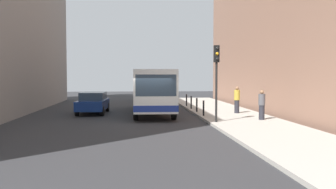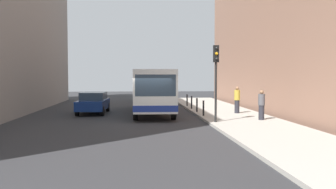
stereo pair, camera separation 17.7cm
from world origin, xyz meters
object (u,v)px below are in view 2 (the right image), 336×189
at_px(traffic_light, 216,69).
at_px(bollard_far, 192,102).
at_px(bus, 153,89).
at_px(car_beside_bus, 93,102).
at_px(bollard_farthest, 187,100).
at_px(bollard_mid, 197,105).
at_px(pedestrian_near_signal, 262,105).
at_px(pedestrian_mid_sidewalk, 237,100).
at_px(bollard_near, 203,108).
at_px(car_behind_bus, 155,94).

xyz_separation_m(traffic_light, bollard_far, (-0.10, 8.07, -2.38)).
bearing_deg(bus, traffic_light, 116.28).
relative_size(car_beside_bus, bollard_farthest, 4.71).
bearing_deg(bollard_mid, pedestrian_near_signal, -59.03).
bearing_deg(car_beside_bus, pedestrian_mid_sidewalk, 170.32).
height_order(car_beside_bus, bollard_mid, car_beside_bus).
xyz_separation_m(car_beside_bus, pedestrian_mid_sidewalk, (9.62, -2.05, 0.25)).
bearing_deg(bollard_farthest, pedestrian_mid_sidewalk, -67.41).
distance_m(traffic_light, bollard_near, 3.92).
relative_size(bus, car_beside_bus, 2.47).
xyz_separation_m(bus, bollard_near, (2.99, -3.41, -1.10)).
xyz_separation_m(bus, pedestrian_mid_sidewalk, (5.49, -2.00, -0.69)).
height_order(car_behind_bus, pedestrian_mid_sidewalk, pedestrian_mid_sidewalk).
bearing_deg(car_behind_bus, bus, 87.58).
relative_size(bollard_near, bollard_farthest, 1.00).
bearing_deg(bollard_far, bus, -152.64).
height_order(bus, bollard_far, bus).
relative_size(bollard_farthest, pedestrian_mid_sidewalk, 0.54).
bearing_deg(bollard_farthest, car_behind_bus, 107.29).
height_order(bus, traffic_light, traffic_light).
xyz_separation_m(bus, car_behind_bus, (0.75, 11.22, -0.94)).
relative_size(bus, pedestrian_mid_sidewalk, 6.26).
height_order(bus, car_behind_bus, bus).
xyz_separation_m(car_beside_bus, bollard_mid, (7.11, -0.98, -0.16)).
height_order(traffic_light, bollard_farthest, traffic_light).
distance_m(bollard_far, bollard_farthest, 2.48).
height_order(car_behind_bus, pedestrian_near_signal, pedestrian_near_signal).
bearing_deg(bollard_mid, car_beside_bus, 172.12).
height_order(bus, car_beside_bus, bus).
bearing_deg(traffic_light, car_behind_bus, 97.51).
height_order(bollard_farthest, pedestrian_near_signal, pedestrian_near_signal).
height_order(bollard_mid, pedestrian_near_signal, pedestrian_near_signal).
bearing_deg(bollard_farthest, bollard_near, -90.00).
distance_m(car_beside_bus, bollard_mid, 7.18).
height_order(bollard_far, pedestrian_mid_sidewalk, pedestrian_mid_sidewalk).
distance_m(bus, pedestrian_near_signal, 8.24).
xyz_separation_m(car_beside_bus, bollard_far, (7.11, 1.50, -0.16)).
bearing_deg(traffic_light, bollard_far, 90.71).
distance_m(bollard_near, pedestrian_near_signal, 3.72).
bearing_deg(bollard_near, pedestrian_near_signal, -38.89).
distance_m(pedestrian_near_signal, pedestrian_mid_sidewalk, 3.76).
relative_size(bollard_mid, bollard_farthest, 1.00).
height_order(car_behind_bus, bollard_far, car_behind_bus).
bearing_deg(bus, bollard_mid, 163.58).
relative_size(bus, bollard_far, 11.64).
bearing_deg(bollard_far, car_behind_bus, 103.03).
bearing_deg(car_behind_bus, car_beside_bus, 67.83).
bearing_deg(bollard_near, car_behind_bus, 98.70).
bearing_deg(car_behind_bus, pedestrian_near_signal, 108.20).
relative_size(car_behind_bus, traffic_light, 1.08).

